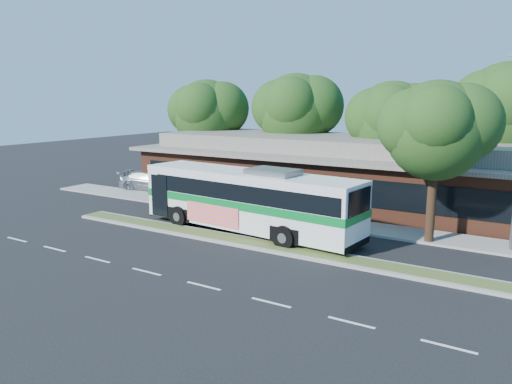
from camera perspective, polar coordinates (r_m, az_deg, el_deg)
ground at (r=23.56m, az=1.53°, el=-6.89°), size 120.00×120.00×0.00m
median_strip at (r=24.03m, az=2.26°, el=-6.35°), size 26.00×1.10×0.15m
sidewalk at (r=29.04m, az=7.94°, el=-3.45°), size 44.00×2.60×0.12m
parking_lot at (r=42.12m, az=-12.87°, el=0.77°), size 14.00×12.00×0.01m
plaza_building at (r=34.66m, az=12.48°, el=2.22°), size 33.20×11.20×4.45m
tree_bg_a at (r=43.17m, az=-5.06°, el=9.07°), size 6.47×5.80×8.63m
tree_bg_b at (r=39.78m, az=5.22°, el=9.32°), size 6.69×6.00×9.00m
tree_bg_c at (r=35.94m, az=15.99°, el=7.91°), size 6.24×5.60×8.26m
transit_bus at (r=26.37m, az=-0.76°, el=-0.48°), size 12.95×3.87×3.59m
sedan at (r=39.34m, az=-11.82°, el=1.23°), size 5.54×3.02×1.52m
sidewalk_tree at (r=25.48m, az=20.73°, el=6.80°), size 5.35×4.80×7.98m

